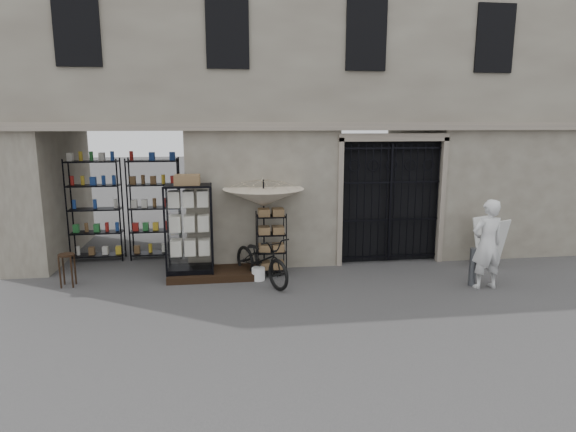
{
  "coord_description": "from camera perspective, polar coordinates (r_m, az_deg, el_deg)",
  "views": [
    {
      "loc": [
        -2.2,
        -8.69,
        3.34
      ],
      "look_at": [
        -0.8,
        1.4,
        1.35
      ],
      "focal_mm": 30.0,
      "sensor_mm": 36.0,
      "label": 1
    }
  ],
  "objects": [
    {
      "name": "easel_sign",
      "position": [
        12.12,
        22.81,
        -2.93
      ],
      "size": [
        0.74,
        0.79,
        1.15
      ],
      "rotation": [
        0.0,
        0.0,
        0.4
      ],
      "color": "silver",
      "rests_on": "ground"
    },
    {
      "name": "steel_bollard",
      "position": [
        10.71,
        21.05,
        -5.64
      ],
      "size": [
        0.18,
        0.18,
        0.8
      ],
      "primitive_type": "cylinder",
      "rotation": [
        0.0,
        0.0,
        -0.25
      ],
      "color": "#565960",
      "rests_on": "ground"
    },
    {
      "name": "wooden_stool",
      "position": [
        10.95,
        -24.68,
        -5.77
      ],
      "size": [
        0.36,
        0.36,
        0.69
      ],
      "rotation": [
        0.0,
        0.0,
        -0.1
      ],
      "color": "black",
      "rests_on": "ground"
    },
    {
      "name": "bicycle",
      "position": [
        10.34,
        -3.14,
        -7.81
      ],
      "size": [
        1.08,
        1.21,
        1.93
      ],
      "primitive_type": "imported",
      "rotation": [
        0.0,
        0.0,
        0.5
      ],
      "color": "black",
      "rests_on": "ground"
    },
    {
      "name": "shopkeeper",
      "position": [
        10.77,
        22.17,
        -7.86
      ],
      "size": [
        0.81,
        1.89,
        0.44
      ],
      "primitive_type": "imported",
      "rotation": [
        0.0,
        0.0,
        3.22
      ],
      "color": "silver",
      "rests_on": "ground"
    },
    {
      "name": "display_cabinet",
      "position": [
        10.5,
        -11.59,
        -2.03
      ],
      "size": [
        1.1,
        0.9,
        2.06
      ],
      "rotation": [
        0.0,
        0.0,
        0.39
      ],
      "color": "black",
      "rests_on": "step_platform"
    },
    {
      "name": "shop_shelving",
      "position": [
        12.39,
        -18.72,
        0.76
      ],
      "size": [
        2.7,
        0.5,
        2.5
      ],
      "primitive_type": "cube",
      "color": "black",
      "rests_on": "ground"
    },
    {
      "name": "main_building",
      "position": [
        12.93,
        2.0,
        16.2
      ],
      "size": [
        14.0,
        4.0,
        9.0
      ],
      "primitive_type": "cube",
      "color": "gray",
      "rests_on": "ground"
    },
    {
      "name": "shop_recess",
      "position": [
        11.86,
        -18.99,
        1.53
      ],
      "size": [
        3.0,
        1.7,
        3.0
      ],
      "primitive_type": "cube",
      "color": "black",
      "rests_on": "ground"
    },
    {
      "name": "white_bucket",
      "position": [
        10.43,
        -3.54,
        -6.86
      ],
      "size": [
        0.35,
        0.35,
        0.27
      ],
      "primitive_type": "cylinder",
      "rotation": [
        0.0,
        0.0,
        0.28
      ],
      "color": "white",
      "rests_on": "ground"
    },
    {
      "name": "step_platform",
      "position": [
        10.75,
        -8.65,
        -6.76
      ],
      "size": [
        2.0,
        0.9,
        0.15
      ],
      "primitive_type": "cube",
      "color": "black",
      "rests_on": "ground"
    },
    {
      "name": "iron_gate",
      "position": [
        11.8,
        11.77,
        1.85
      ],
      "size": [
        2.5,
        0.21,
        3.0
      ],
      "color": "black",
      "rests_on": "ground"
    },
    {
      "name": "wire_rack",
      "position": [
        10.63,
        -2.01,
        -3.38
      ],
      "size": [
        0.73,
        0.62,
        1.41
      ],
      "rotation": [
        0.0,
        0.0,
        -0.34
      ],
      "color": "black",
      "rests_on": "ground"
    },
    {
      "name": "ground",
      "position": [
        9.56,
        6.0,
        -9.45
      ],
      "size": [
        80.0,
        80.0,
        0.0
      ],
      "primitive_type": "plane",
      "color": "black",
      "rests_on": "ground"
    },
    {
      "name": "market_umbrella",
      "position": [
        10.56,
        -2.92,
        2.79
      ],
      "size": [
        1.82,
        1.84,
        2.54
      ],
      "rotation": [
        0.0,
        0.0,
        0.19
      ],
      "color": "black",
      "rests_on": "ground"
    }
  ]
}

